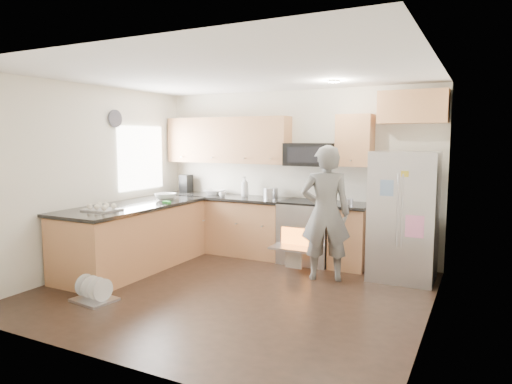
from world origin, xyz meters
The scene contains 8 objects.
ground centered at (0.00, 0.00, 0.00)m, with size 4.50×4.50×0.00m, color black.
room_shell centered at (-0.04, 0.02, 1.67)m, with size 4.54×4.04×2.62m.
back_cabinet_run centered at (-0.58, 1.75, 0.96)m, with size 4.45×0.64×2.50m.
peninsula centered at (-1.75, 0.25, 0.46)m, with size 0.96×2.36×1.03m.
stove_range centered at (0.35, 1.69, 0.68)m, with size 0.76×0.97×1.79m.
refrigerator centered at (1.77, 1.45, 0.85)m, with size 0.83×0.66×1.69m.
person centered at (0.86, 0.99, 0.89)m, with size 0.65×0.42×1.78m, color slate.
dish_rack centered at (-1.24, -1.00, 0.08)m, with size 0.51×0.43×0.29m.
Camera 1 is at (2.71, -4.67, 1.86)m, focal length 32.00 mm.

